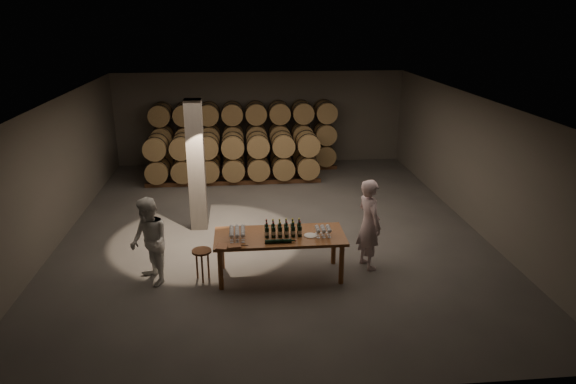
{
  "coord_description": "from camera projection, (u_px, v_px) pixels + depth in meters",
  "views": [
    {
      "loc": [
        -0.72,
        -11.83,
        5.07
      ],
      "look_at": [
        0.36,
        -0.49,
        1.1
      ],
      "focal_mm": 32.0,
      "sensor_mm": 36.0,
      "label": 1
    }
  ],
  "objects": [
    {
      "name": "glass_cluster_left",
      "position": [
        237.0,
        231.0,
        10.04
      ],
      "size": [
        0.31,
        0.53,
        0.19
      ],
      "color": "silver",
      "rests_on": "tasting_table"
    },
    {
      "name": "notebook_corner",
      "position": [
        223.0,
        246.0,
        9.68
      ],
      "size": [
        0.27,
        0.31,
        0.02
      ],
      "primitive_type": "cube",
      "rotation": [
        0.0,
        0.0,
        -0.24
      ],
      "color": "#955A36",
      "rests_on": "tasting_table"
    },
    {
      "name": "glass_cluster_right",
      "position": [
        323.0,
        229.0,
        10.16
      ],
      "size": [
        0.31,
        0.31,
        0.18
      ],
      "color": "silver",
      "rests_on": "tasting_table"
    },
    {
      "name": "person_woman",
      "position": [
        149.0,
        242.0,
        9.94
      ],
      "size": [
        1.0,
        1.07,
        1.77
      ],
      "primitive_type": "imported",
      "rotation": [
        0.0,
        0.0,
        -1.07
      ],
      "color": "white",
      "rests_on": "ground"
    },
    {
      "name": "notebook_near",
      "position": [
        234.0,
        246.0,
        9.7
      ],
      "size": [
        0.26,
        0.22,
        0.03
      ],
      "primitive_type": "cube",
      "rotation": [
        0.0,
        0.0,
        0.12
      ],
      "color": "#955A36",
      "rests_on": "tasting_table"
    },
    {
      "name": "room",
      "position": [
        196.0,
        166.0,
        12.35
      ],
      "size": [
        12.0,
        12.0,
        12.0
      ],
      "color": "#54514F",
      "rests_on": "ground"
    },
    {
      "name": "bottle_cluster",
      "position": [
        283.0,
        230.0,
        10.14
      ],
      "size": [
        0.73,
        0.23,
        0.33
      ],
      "color": "black",
      "rests_on": "tasting_table"
    },
    {
      "name": "plate",
      "position": [
        310.0,
        235.0,
        10.17
      ],
      "size": [
        0.26,
        0.26,
        0.01
      ],
      "primitive_type": "cylinder",
      "color": "white",
      "rests_on": "tasting_table"
    },
    {
      "name": "person_man",
      "position": [
        369.0,
        224.0,
        10.57
      ],
      "size": [
        0.65,
        0.81,
        1.93
      ],
      "primitive_type": "imported",
      "rotation": [
        0.0,
        0.0,
        1.88
      ],
      "color": "silver",
      "rests_on": "ground"
    },
    {
      "name": "pen",
      "position": [
        245.0,
        245.0,
        9.75
      ],
      "size": [
        0.14,
        0.03,
        0.01
      ],
      "primitive_type": "cylinder",
      "rotation": [
        0.0,
        1.57,
        -0.17
      ],
      "color": "black",
      "rests_on": "tasting_table"
    },
    {
      "name": "stool",
      "position": [
        202.0,
        256.0,
        10.17
      ],
      "size": [
        0.39,
        0.39,
        0.65
      ],
      "rotation": [
        0.0,
        0.0,
        0.03
      ],
      "color": "brown",
      "rests_on": "ground"
    },
    {
      "name": "barrel_stack_front",
      "position": [
        233.0,
        157.0,
        16.07
      ],
      "size": [
        5.48,
        0.95,
        1.57
      ],
      "color": "brown",
      "rests_on": "ground"
    },
    {
      "name": "tasting_table",
      "position": [
        280.0,
        240.0,
        10.24
      ],
      "size": [
        2.6,
        1.1,
        0.9
      ],
      "color": "brown",
      "rests_on": "ground"
    },
    {
      "name": "barrel_stack_back",
      "position": [
        245.0,
        135.0,
        17.3
      ],
      "size": [
        6.26,
        0.95,
        2.31
      ],
      "color": "brown",
      "rests_on": "ground"
    },
    {
      "name": "lying_bottles",
      "position": [
        279.0,
        241.0,
        9.84
      ],
      "size": [
        0.61,
        0.08,
        0.08
      ],
      "color": "black",
      "rests_on": "tasting_table"
    }
  ]
}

